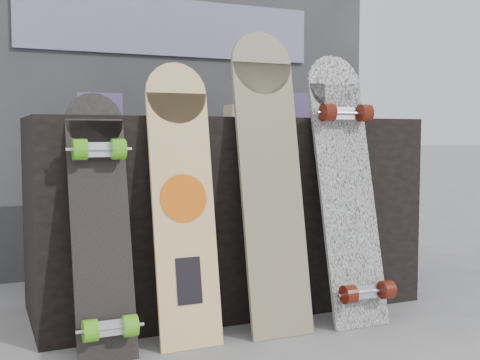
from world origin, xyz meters
name	(u,v)px	position (x,y,z in m)	size (l,w,h in m)	color
ground	(277,339)	(0.00, 0.00, 0.00)	(60.00, 60.00, 0.00)	slate
vendor_table	(225,212)	(0.00, 0.50, 0.40)	(1.60, 0.60, 0.80)	black
booth	(166,67)	(0.00, 1.35, 1.10)	(2.40, 0.22, 2.20)	#37363C
merch_box_purple	(98,106)	(-0.51, 0.62, 0.85)	(0.18, 0.12, 0.10)	#3C3976
merch_box_small	(288,107)	(0.36, 0.60, 0.86)	(0.14, 0.14, 0.12)	#3C3976
merch_box_flat	(251,112)	(0.13, 0.51, 0.83)	(0.22, 0.10, 0.06)	#D1B78C
longboard_geisha	(183,194)	(-0.31, 0.12, 0.52)	(0.22, 0.20, 0.99)	beige
longboard_celtic	(270,171)	(0.03, 0.12, 0.60)	(0.25, 0.23, 1.13)	beige
longboard_cascadia	(347,183)	(0.36, 0.10, 0.54)	(0.24, 0.32, 1.05)	white
skateboard_dark	(101,221)	(-0.60, 0.11, 0.45)	(0.20, 0.29, 0.88)	black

